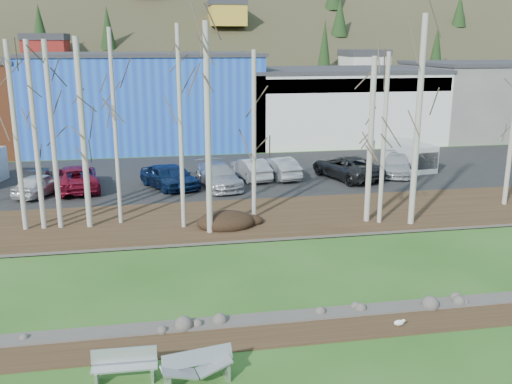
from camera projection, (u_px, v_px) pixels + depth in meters
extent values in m
plane|color=#235417|center=(351.00, 363.00, 16.92)|extent=(200.00, 200.00, 0.00)
cube|color=#382616|center=(330.00, 328.00, 18.91)|extent=(80.00, 1.80, 0.03)
cube|color=#382616|center=(260.00, 217.00, 30.69)|extent=(80.00, 7.00, 0.15)
cube|color=black|center=(233.00, 174.00, 40.68)|extent=(80.00, 14.00, 0.14)
cube|color=blue|center=(146.00, 101.00, 51.95)|extent=(20.00, 12.00, 8.00)
cube|color=#333338|center=(143.00, 54.00, 50.89)|extent=(20.40, 12.24, 0.30)
cube|color=silver|center=(334.00, 106.00, 55.27)|extent=(18.00, 12.00, 6.50)
cube|color=#333338|center=(336.00, 70.00, 54.40)|extent=(18.36, 12.24, 0.30)
cube|color=navy|center=(357.00, 85.00, 49.06)|extent=(17.64, 0.20, 1.20)
cube|color=slate|center=(485.00, 100.00, 57.99)|extent=(14.00, 12.00, 7.00)
cube|color=#333338|center=(489.00, 63.00, 57.06)|extent=(14.28, 12.24, 0.30)
cube|color=silver|center=(97.00, 377.00, 15.83)|extent=(0.10, 0.56, 0.45)
cube|color=silver|center=(153.00, 372.00, 16.05)|extent=(0.10, 0.56, 0.45)
cube|color=silver|center=(124.00, 355.00, 16.02)|extent=(1.82, 0.17, 0.41)
cube|color=silver|center=(125.00, 367.00, 15.88)|extent=(1.84, 0.56, 0.05)
cube|color=silver|center=(167.00, 382.00, 15.55)|extent=(0.20, 0.62, 0.49)
cube|color=silver|center=(226.00, 369.00, 16.13)|extent=(0.20, 0.62, 0.49)
cube|color=silver|center=(198.00, 357.00, 15.97)|extent=(2.02, 0.59, 0.44)
cube|color=#A2A5A7|center=(179.00, 373.00, 15.61)|extent=(1.06, 0.73, 0.36)
cube|color=#A2A5A7|center=(214.00, 365.00, 15.97)|extent=(1.06, 0.73, 0.36)
cylinder|color=gold|center=(398.00, 326.00, 18.99)|extent=(0.01, 0.01, 0.10)
cylinder|color=gold|center=(397.00, 325.00, 19.05)|extent=(0.01, 0.01, 0.10)
ellipsoid|color=white|center=(399.00, 323.00, 19.00)|extent=(0.35, 0.19, 0.19)
cube|color=gray|center=(399.00, 322.00, 18.99)|extent=(0.24, 0.16, 0.02)
sphere|color=white|center=(404.00, 321.00, 18.95)|extent=(0.11, 0.11, 0.11)
cone|color=gold|center=(406.00, 321.00, 18.94)|extent=(0.07, 0.05, 0.03)
ellipsoid|color=black|center=(226.00, 221.00, 28.89)|extent=(2.96, 2.09, 0.58)
cylinder|color=beige|center=(16.00, 138.00, 27.38)|extent=(0.25, 0.25, 9.21)
cylinder|color=beige|center=(115.00, 129.00, 28.33)|extent=(0.20, 0.20, 9.77)
cylinder|color=beige|center=(83.00, 135.00, 27.76)|extent=(0.29, 0.29, 9.35)
cylinder|color=beige|center=(181.00, 129.00, 27.64)|extent=(0.21, 0.21, 9.93)
cylinder|color=beige|center=(208.00, 131.00, 26.85)|extent=(0.29, 0.29, 10.02)
cylinder|color=beige|center=(254.00, 136.00, 29.37)|extent=(0.23, 0.23, 8.71)
cylinder|color=beige|center=(384.00, 140.00, 28.56)|extent=(0.23, 0.23, 8.63)
cylinder|color=beige|center=(418.00, 123.00, 28.13)|extent=(0.30, 0.30, 10.40)
cylinder|color=beige|center=(370.00, 141.00, 28.81)|extent=(0.29, 0.29, 8.42)
cylinder|color=beige|center=(53.00, 137.00, 27.67)|extent=(0.25, 0.25, 9.21)
cylinder|color=beige|center=(35.00, 137.00, 27.53)|extent=(0.25, 0.25, 9.21)
imported|color=silver|center=(40.00, 184.00, 34.75)|extent=(3.15, 4.36, 1.38)
imported|color=black|center=(36.00, 180.00, 35.80)|extent=(1.59, 4.21, 1.37)
imported|color=maroon|center=(76.00, 178.00, 36.00)|extent=(3.49, 6.01, 1.57)
imported|color=#A9AAB1|center=(218.00, 176.00, 36.65)|extent=(2.98, 5.52, 1.52)
imported|color=#10254F|center=(175.00, 176.00, 36.57)|extent=(3.50, 4.67, 1.48)
imported|color=#B8B9BB|center=(279.00, 167.00, 39.16)|extent=(2.38, 4.63, 1.46)
imported|color=black|center=(346.00, 167.00, 39.01)|extent=(4.22, 6.26, 1.59)
imported|color=silver|center=(397.00, 165.00, 40.16)|extent=(3.63, 5.12, 1.38)
imported|color=#B8B9BB|center=(251.00, 169.00, 38.81)|extent=(2.38, 4.63, 1.46)
imported|color=#10254F|center=(165.00, 177.00, 36.46)|extent=(3.50, 4.67, 1.48)
cube|color=silver|center=(410.00, 155.00, 42.11)|extent=(2.43, 4.63, 1.93)
cube|color=black|center=(424.00, 160.00, 40.51)|extent=(1.86, 1.15, 1.20)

